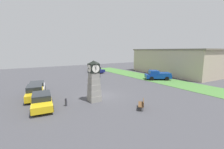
% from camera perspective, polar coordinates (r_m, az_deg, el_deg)
% --- Properties ---
extents(ground_plane, '(80.14, 80.14, 0.00)m').
position_cam_1_polar(ground_plane, '(19.72, -4.26, -7.95)').
color(ground_plane, '#424247').
extents(clock_tower, '(1.33, 1.44, 4.68)m').
position_cam_1_polar(clock_tower, '(17.15, -6.89, -3.09)').
color(clock_tower, gray).
rests_on(clock_tower, ground_plane).
extents(bollard_near_tower, '(0.21, 0.21, 0.94)m').
position_cam_1_polar(bollard_near_tower, '(16.62, -21.94, -10.19)').
color(bollard_near_tower, '#333338').
rests_on(bollard_near_tower, ground_plane).
extents(bollard_mid_row, '(0.21, 0.21, 0.86)m').
position_cam_1_polar(bollard_mid_row, '(16.73, -17.14, -9.94)').
color(bollard_mid_row, '#333338').
rests_on(bollard_mid_row, ground_plane).
extents(car_navy_sedan, '(4.17, 2.51, 1.44)m').
position_cam_1_polar(car_navy_sedan, '(23.39, -26.65, -4.30)').
color(car_navy_sedan, silver).
rests_on(car_navy_sedan, ground_plane).
extents(car_near_tower, '(4.67, 2.44, 1.60)m').
position_cam_1_polar(car_near_tower, '(20.42, -27.34, -6.02)').
color(car_near_tower, gold).
rests_on(car_near_tower, ground_plane).
extents(car_by_building, '(4.73, 2.37, 1.46)m').
position_cam_1_polar(car_by_building, '(16.98, -25.18, -9.03)').
color(car_by_building, gold).
rests_on(car_by_building, ground_plane).
extents(car_end_of_row, '(4.88, 3.26, 1.50)m').
position_cam_1_polar(car_end_of_row, '(39.13, -6.15, 1.78)').
color(car_end_of_row, navy).
rests_on(car_end_of_row, ground_plane).
extents(pickup_truck, '(4.47, 5.26, 1.85)m').
position_cam_1_polar(pickup_truck, '(31.10, 17.02, -0.21)').
color(pickup_truck, navy).
rests_on(pickup_truck, ground_plane).
extents(bench, '(1.53, 1.48, 0.90)m').
position_cam_1_polar(bench, '(15.52, 11.29, -10.88)').
color(bench, brown).
rests_on(bench, ground_plane).
extents(pedestrian_near_bench, '(0.26, 0.41, 1.74)m').
position_cam_1_polar(pedestrian_near_bench, '(27.34, -4.95, -0.94)').
color(pedestrian_near_bench, '#338C4C').
rests_on(pedestrian_near_bench, ground_plane).
extents(warehouse_blue_far, '(21.09, 10.90, 6.11)m').
position_cam_1_polar(warehouse_blue_far, '(40.37, 22.48, 4.63)').
color(warehouse_blue_far, '#B7A88E').
rests_on(warehouse_blue_far, ground_plane).
extents(grass_verge_far, '(48.09, 5.77, 0.04)m').
position_cam_1_polar(grass_verge_far, '(30.69, 18.62, -2.14)').
color(grass_verge_far, '#477A38').
rests_on(grass_verge_far, ground_plane).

